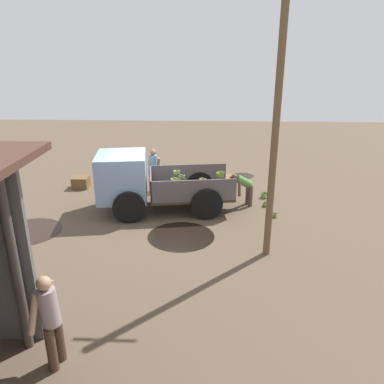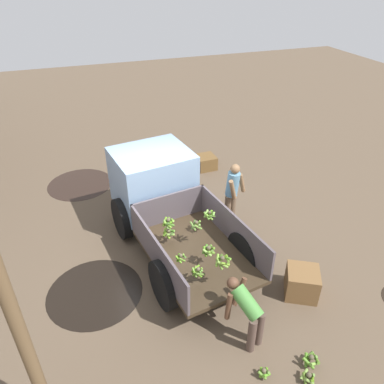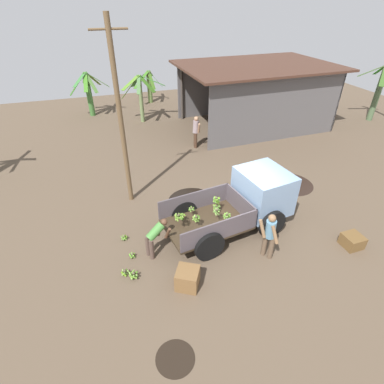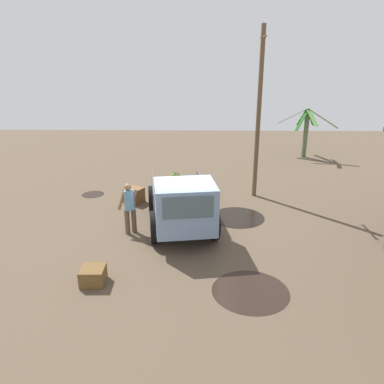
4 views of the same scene
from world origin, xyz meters
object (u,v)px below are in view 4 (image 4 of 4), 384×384
cargo_truck (183,206)px  banana_bunch_on_ground_0 (157,187)px  person_worker_loading (174,181)px  person_foreground_visitor (129,206)px  wooden_crate_0 (134,195)px  banana_bunch_on_ground_3 (162,186)px  wooden_crate_1 (93,276)px  banana_bunch_on_ground_2 (176,189)px  banana_bunch_on_ground_1 (197,188)px  utility_pole (259,114)px

cargo_truck → banana_bunch_on_ground_0: bearing=-171.6°
banana_bunch_on_ground_0 → person_worker_loading: bearing=43.5°
person_worker_loading → cargo_truck: bearing=-13.8°
person_foreground_visitor → wooden_crate_0: size_ratio=2.69×
person_foreground_visitor → banana_bunch_on_ground_3: (-4.28, 0.60, -0.81)m
person_foreground_visitor → wooden_crate_1: size_ratio=2.82×
person_foreground_visitor → wooden_crate_1: (2.88, -0.43, -0.71)m
banana_bunch_on_ground_0 → wooden_crate_1: wooden_crate_1 is taller
banana_bunch_on_ground_2 → wooden_crate_1: bearing=-13.5°
person_worker_loading → banana_bunch_on_ground_0: (-0.84, -0.79, -0.57)m
banana_bunch_on_ground_2 → person_foreground_visitor: bearing=-17.0°
banana_bunch_on_ground_0 → banana_bunch_on_ground_3: bearing=138.6°
person_worker_loading → banana_bunch_on_ground_1: person_worker_loading is taller
banana_bunch_on_ground_3 → wooden_crate_0: size_ratio=0.41×
banana_bunch_on_ground_3 → banana_bunch_on_ground_1: bearing=83.8°
utility_pole → banana_bunch_on_ground_0: 5.16m
person_foreground_visitor → banana_bunch_on_ground_0: person_foreground_visitor is taller
cargo_truck → person_worker_loading: size_ratio=3.86×
cargo_truck → banana_bunch_on_ground_1: size_ratio=19.64×
person_foreground_visitor → banana_bunch_on_ground_0: size_ratio=5.46×
person_foreground_visitor → person_worker_loading: (-3.21, 1.19, -0.21)m
banana_bunch_on_ground_0 → banana_bunch_on_ground_1: bearing=92.2°
cargo_truck → banana_bunch_on_ground_3: bearing=-174.8°
person_foreground_visitor → banana_bunch_on_ground_2: size_ratio=7.47×
banana_bunch_on_ground_0 → wooden_crate_1: (6.93, -0.83, 0.07)m
person_foreground_visitor → banana_bunch_on_ground_1: bearing=-60.1°
person_foreground_visitor → wooden_crate_0: 2.74m
cargo_truck → wooden_crate_1: bearing=-47.8°
person_foreground_visitor → wooden_crate_1: 3.00m
banana_bunch_on_ground_2 → banana_bunch_on_ground_1: bearing=98.8°
cargo_truck → wooden_crate_0: 3.62m
person_worker_loading → banana_bunch_on_ground_1: size_ratio=5.09×
utility_pole → wooden_crate_1: (6.43, -4.87, -3.10)m
banana_bunch_on_ground_0 → banana_bunch_on_ground_1: banana_bunch_on_ground_0 is taller
utility_pole → banana_bunch_on_ground_3: size_ratio=25.42×
cargo_truck → banana_bunch_on_ground_0: (-4.31, -1.32, -0.89)m
cargo_truck → wooden_crate_1: size_ratio=7.70×
banana_bunch_on_ground_3 → person_foreground_visitor: bearing=-8.0°
utility_pole → wooden_crate_1: 8.64m
utility_pole → person_foreground_visitor: bearing=-51.4°
cargo_truck → person_worker_loading: 3.52m
cargo_truck → banana_bunch_on_ground_1: cargo_truck is taller
cargo_truck → person_foreground_visitor: cargo_truck is taller
wooden_crate_0 → banana_bunch_on_ground_2: bearing=130.7°
person_worker_loading → banana_bunch_on_ground_1: (-0.90, 0.93, -0.61)m
person_worker_loading → banana_bunch_on_ground_3: 1.36m
person_worker_loading → banana_bunch_on_ground_3: (-1.07, -0.59, -0.60)m
cargo_truck → utility_pole: 5.20m
banana_bunch_on_ground_0 → banana_bunch_on_ground_2: size_ratio=1.37×
person_foreground_visitor → banana_bunch_on_ground_2: bearing=-49.9°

